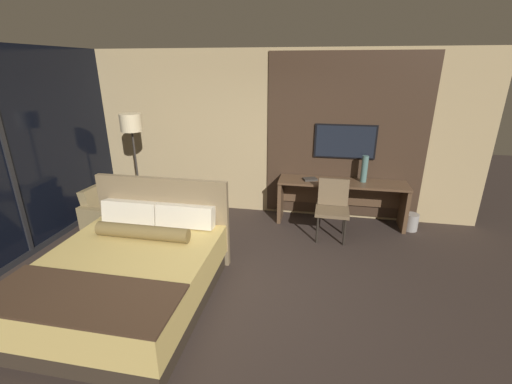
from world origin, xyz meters
The scene contains 12 objects.
ground_plane centered at (0.00, 0.00, 0.00)m, with size 16.00×16.00×0.00m, color #332823.
wall_back_tv_panel centered at (0.20, 2.59, 1.40)m, with size 7.20×0.09×2.80m.
wall_left_window centered at (-3.00, 0.40, 1.32)m, with size 0.06×6.00×2.80m.
bed centered at (-1.04, -0.27, 0.35)m, with size 1.80×2.08×1.18m.
desk centered at (1.36, 2.32, 0.52)m, with size 2.07×0.51×0.75m.
tv centered at (1.36, 2.52, 1.36)m, with size 0.99×0.04×0.56m.
desk_chair centered at (1.21, 1.79, 0.54)m, with size 0.51×0.51×0.90m.
armchair_by_window centered at (-2.16, 1.30, 0.25)m, with size 0.90×0.91×0.77m.
floor_lamp centered at (-2.03, 1.83, 1.53)m, with size 0.34×0.34×1.82m.
vase_tall centered at (1.69, 2.34, 0.96)m, with size 0.10×0.10×0.43m.
book centered at (0.83, 2.26, 0.76)m, with size 0.26×0.22×0.03m.
waste_bin centered at (2.50, 2.23, 0.14)m, with size 0.22×0.22×0.28m.
Camera 1 is at (0.95, -3.20, 2.54)m, focal length 24.00 mm.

